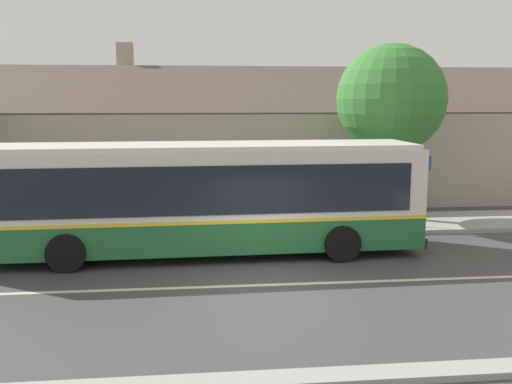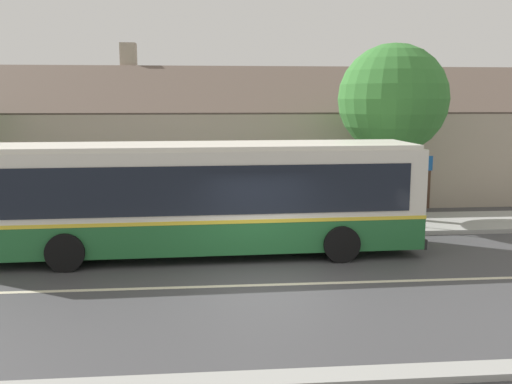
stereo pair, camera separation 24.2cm
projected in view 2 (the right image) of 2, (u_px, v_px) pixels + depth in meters
ground_plane at (266, 285)px, 13.54m from camera, size 300.00×300.00×0.00m
sidewalk_far at (247, 227)px, 19.43m from camera, size 60.00×3.00×0.15m
curb_near at (300, 379)px, 8.87m from camera, size 60.00×0.50×0.12m
lane_divider_stripe at (266, 285)px, 13.54m from camera, size 60.00×0.16×0.01m
community_building at (298, 150)px, 26.33m from camera, size 28.58×8.18×6.87m
transit_bus at (198, 196)px, 15.98m from camera, size 12.52×2.99×3.15m
street_tree_primary at (396, 102)px, 19.88m from camera, size 3.83×3.83×6.29m
bus_stop_sign at (426, 183)px, 18.71m from camera, size 0.36×0.07×2.40m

